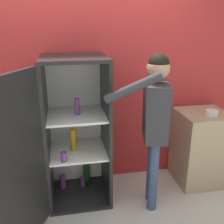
% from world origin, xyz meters
% --- Properties ---
extents(wall_back, '(7.00, 0.06, 2.55)m').
position_xyz_m(wall_back, '(0.00, 0.98, 1.27)').
color(wall_back, '#B72D2D').
rests_on(wall_back, ground_plane).
extents(refrigerator, '(1.04, 1.25, 1.64)m').
position_xyz_m(refrigerator, '(-0.28, 0.52, 0.81)').
color(refrigerator, black).
rests_on(refrigerator, ground_plane).
extents(person, '(0.71, 0.53, 1.69)m').
position_xyz_m(person, '(0.61, 0.30, 1.09)').
color(person, '#384770').
rests_on(person, ground_plane).
extents(counter, '(0.58, 0.57, 0.93)m').
position_xyz_m(counter, '(1.37, 0.65, 0.46)').
color(counter, tan).
rests_on(counter, ground_plane).
extents(bowl, '(0.15, 0.15, 0.05)m').
position_xyz_m(bowl, '(1.42, 0.56, 0.96)').
color(bowl, white).
rests_on(bowl, counter).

